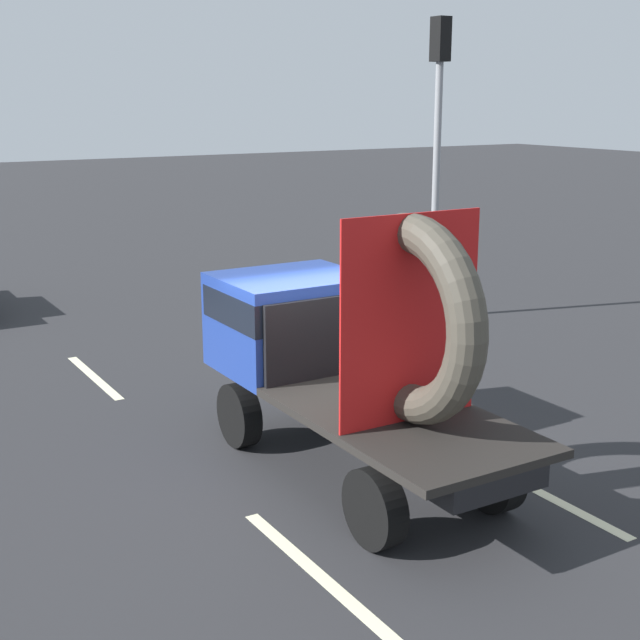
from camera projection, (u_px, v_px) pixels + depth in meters
The scene contains 7 objects.
ground_plane at pixel (327, 458), 12.06m from camera, with size 120.00×120.00×0.00m, color #28282B.
flatbed_truck at pixel (335, 345), 11.56m from camera, with size 2.02×5.30×3.56m.
traffic_light at pixel (438, 129), 18.74m from camera, with size 0.42×0.36×6.41m.
lane_dash_left_near at pixel (316, 572), 9.17m from camera, with size 2.99×0.16×0.01m, color beige.
lane_dash_left_far at pixel (94, 377), 15.53m from camera, with size 2.80×0.16×0.01m, color beige.
lane_dash_right_near at pixel (547, 496), 10.92m from camera, with size 2.63×0.16×0.01m, color beige.
lane_dash_right_far at pixel (274, 354), 16.89m from camera, with size 2.23×0.16×0.01m, color beige.
Camera 1 is at (-5.85, -9.57, 4.81)m, focal length 49.47 mm.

